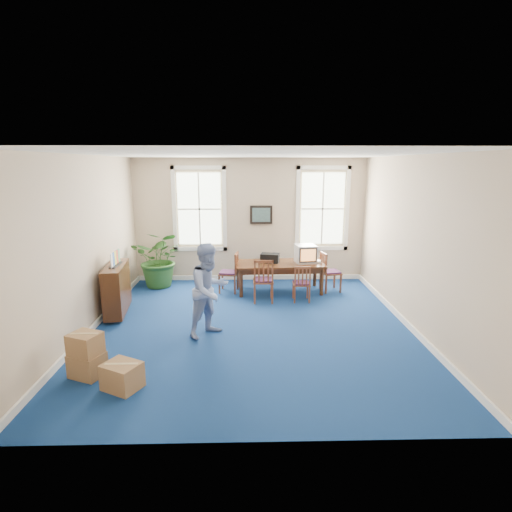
{
  "coord_description": "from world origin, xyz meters",
  "views": [
    {
      "loc": [
        -0.09,
        -7.13,
        3.03
      ],
      "look_at": [
        0.1,
        0.6,
        1.25
      ],
      "focal_mm": 28.0,
      "sensor_mm": 36.0,
      "label": 1
    }
  ],
  "objects_px": {
    "man": "(210,290)",
    "conference_table": "(280,277)",
    "credenza": "(117,291)",
    "potted_plant": "(160,259)",
    "cardboard_boxes": "(101,351)",
    "chair_near_left": "(263,280)",
    "crt_tv": "(306,254)"
  },
  "relations": [
    {
      "from": "man",
      "to": "conference_table",
      "type": "bearing_deg",
      "value": 13.99
    },
    {
      "from": "credenza",
      "to": "potted_plant",
      "type": "distance_m",
      "value": 1.99
    },
    {
      "from": "cardboard_boxes",
      "to": "credenza",
      "type": "bearing_deg",
      "value": 101.73
    },
    {
      "from": "potted_plant",
      "to": "cardboard_boxes",
      "type": "distance_m",
      "value": 4.34
    },
    {
      "from": "potted_plant",
      "to": "credenza",
      "type": "bearing_deg",
      "value": -104.61
    },
    {
      "from": "chair_near_left",
      "to": "potted_plant",
      "type": "xyz_separation_m",
      "value": [
        -2.54,
        1.2,
        0.22
      ]
    },
    {
      "from": "cardboard_boxes",
      "to": "potted_plant",
      "type": "bearing_deg",
      "value": 90.01
    },
    {
      "from": "potted_plant",
      "to": "cardboard_boxes",
      "type": "height_order",
      "value": "potted_plant"
    },
    {
      "from": "conference_table",
      "to": "credenza",
      "type": "xyz_separation_m",
      "value": [
        -3.47,
        -1.43,
        0.13
      ]
    },
    {
      "from": "crt_tv",
      "to": "credenza",
      "type": "bearing_deg",
      "value": -167.69
    },
    {
      "from": "crt_tv",
      "to": "cardboard_boxes",
      "type": "bearing_deg",
      "value": -140.3
    },
    {
      "from": "conference_table",
      "to": "cardboard_boxes",
      "type": "distance_m",
      "value": 4.85
    },
    {
      "from": "potted_plant",
      "to": "crt_tv",
      "type": "bearing_deg",
      "value": -6.88
    },
    {
      "from": "crt_tv",
      "to": "potted_plant",
      "type": "xyz_separation_m",
      "value": [
        -3.59,
        0.43,
        -0.21
      ]
    },
    {
      "from": "conference_table",
      "to": "chair_near_left",
      "type": "height_order",
      "value": "chair_near_left"
    },
    {
      "from": "crt_tv",
      "to": "chair_near_left",
      "type": "bearing_deg",
      "value": -151.59
    },
    {
      "from": "man",
      "to": "credenza",
      "type": "bearing_deg",
      "value": 106.23
    },
    {
      "from": "conference_table",
      "to": "credenza",
      "type": "bearing_deg",
      "value": -160.16
    },
    {
      "from": "credenza",
      "to": "potted_plant",
      "type": "bearing_deg",
      "value": 68.06
    },
    {
      "from": "conference_table",
      "to": "crt_tv",
      "type": "xyz_separation_m",
      "value": [
        0.62,
        0.05,
        0.57
      ]
    },
    {
      "from": "credenza",
      "to": "conference_table",
      "type": "bearing_deg",
      "value": 15.16
    },
    {
      "from": "crt_tv",
      "to": "potted_plant",
      "type": "height_order",
      "value": "potted_plant"
    },
    {
      "from": "man",
      "to": "potted_plant",
      "type": "relative_size",
      "value": 1.18
    },
    {
      "from": "crt_tv",
      "to": "chair_near_left",
      "type": "distance_m",
      "value": 1.37
    },
    {
      "from": "potted_plant",
      "to": "conference_table",
      "type": "bearing_deg",
      "value": -9.2
    },
    {
      "from": "conference_table",
      "to": "cardboard_boxes",
      "type": "height_order",
      "value": "conference_table"
    },
    {
      "from": "conference_table",
      "to": "credenza",
      "type": "relative_size",
      "value": 1.68
    },
    {
      "from": "crt_tv",
      "to": "chair_near_left",
      "type": "relative_size",
      "value": 0.51
    },
    {
      "from": "conference_table",
      "to": "credenza",
      "type": "distance_m",
      "value": 3.75
    },
    {
      "from": "potted_plant",
      "to": "cardboard_boxes",
      "type": "xyz_separation_m",
      "value": [
        0.0,
        -4.32,
        -0.37
      ]
    },
    {
      "from": "man",
      "to": "cardboard_boxes",
      "type": "distance_m",
      "value": 2.07
    },
    {
      "from": "cardboard_boxes",
      "to": "conference_table",
      "type": "bearing_deg",
      "value": 52.34
    }
  ]
}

